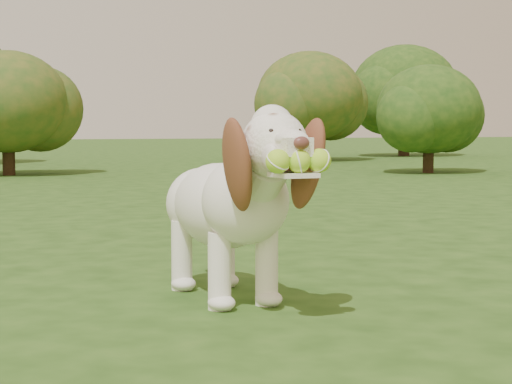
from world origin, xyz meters
name	(u,v)px	position (x,y,z in m)	size (l,w,h in m)	color
ground	(101,348)	(0.00, 0.00, 0.00)	(80.00, 80.00, 0.00)	#1F3F12
dog	(231,199)	(0.55, 0.46, 0.36)	(0.36, 1.03, 0.67)	white
shrub_f	(309,96)	(6.14, 11.48, 1.14)	(1.88, 1.88, 1.95)	#382314
shrub_c	(8,102)	(0.67, 8.79, 0.92)	(1.50, 1.50, 1.56)	#382314
shrub_h	(405,91)	(9.03, 12.98, 1.35)	(2.22, 2.22, 2.30)	#382314
shrub_d	(429,109)	(5.85, 7.27, 0.84)	(1.37, 1.37, 1.42)	#382314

